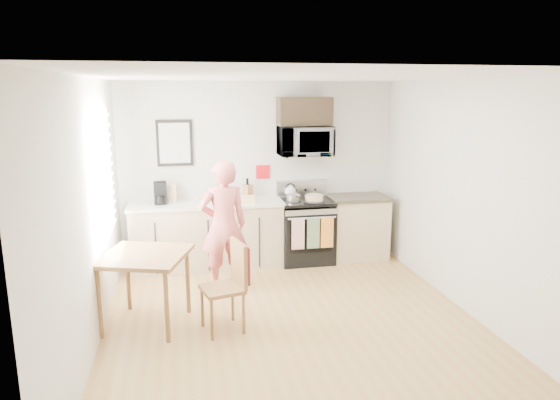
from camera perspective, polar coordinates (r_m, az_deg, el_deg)
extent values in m
plane|color=#9E723D|center=(5.57, 1.52, -13.89)|extent=(4.60, 4.60, 0.00)
cube|color=beige|center=(7.35, -2.39, 3.23)|extent=(4.00, 0.04, 2.60)
cube|color=beige|center=(3.03, 11.46, -10.42)|extent=(4.00, 0.04, 2.60)
cube|color=beige|center=(5.08, -20.97, -1.69)|extent=(0.04, 4.60, 2.60)
cube|color=beige|center=(5.90, 20.92, 0.16)|extent=(0.04, 4.60, 2.60)
cube|color=white|center=(5.00, 1.69, 13.93)|extent=(4.00, 4.60, 0.04)
cube|color=white|center=(5.81, -19.70, 2.59)|extent=(0.02, 1.40, 1.50)
cube|color=white|center=(5.80, -19.60, 2.59)|extent=(0.01, 1.30, 1.40)
cube|color=tan|center=(7.16, -8.30, -4.10)|extent=(2.10, 0.60, 0.90)
cube|color=#EFE7CD|center=(7.05, -8.42, -0.43)|extent=(2.14, 0.64, 0.04)
cube|color=tan|center=(7.60, 8.76, -3.16)|extent=(0.84, 0.60, 0.90)
cube|color=black|center=(7.49, 8.88, 0.31)|extent=(0.88, 0.64, 0.04)
cube|color=black|center=(7.36, 2.93, -4.05)|extent=(0.76, 0.65, 0.77)
cube|color=black|center=(7.05, 3.56, -4.26)|extent=(0.61, 0.02, 0.45)
cube|color=#ADAEB2|center=(6.97, 3.60, -1.65)|extent=(0.74, 0.02, 0.14)
cylinder|color=#ADAEB2|center=(6.93, 3.69, -2.06)|extent=(0.68, 0.02, 0.02)
cube|color=black|center=(7.23, 2.98, -0.14)|extent=(0.76, 0.65, 0.04)
cube|color=#ADAEB2|center=(7.47, 2.47, 1.35)|extent=(0.76, 0.08, 0.24)
cube|color=silver|center=(6.94, 2.07, -3.92)|extent=(0.18, 0.02, 0.44)
cube|color=#536F4A|center=(6.99, 3.83, -3.81)|extent=(0.18, 0.02, 0.44)
cube|color=orange|center=(7.04, 5.41, -3.72)|extent=(0.18, 0.02, 0.44)
imported|color=#ADAEB2|center=(7.20, 2.85, 6.73)|extent=(0.76, 0.51, 0.42)
cube|color=black|center=(7.21, 2.79, 10.09)|extent=(0.76, 0.35, 0.40)
cube|color=black|center=(7.18, -11.95, 6.39)|extent=(0.50, 0.03, 0.65)
cube|color=beige|center=(7.16, -11.96, 6.38)|extent=(0.42, 0.01, 0.56)
cube|color=#B40F14|center=(7.34, -1.99, 3.23)|extent=(0.20, 0.02, 0.20)
imported|color=#BC3B33|center=(6.28, -6.46, -2.88)|extent=(0.65, 0.47, 1.64)
cube|color=brown|center=(5.43, -15.30, -6.18)|extent=(0.85, 0.85, 0.04)
cylinder|color=brown|center=(5.42, -19.97, -11.07)|extent=(0.05, 0.05, 0.75)
cylinder|color=brown|center=(5.15, -12.82, -11.85)|extent=(0.05, 0.05, 0.75)
cylinder|color=brown|center=(6.00, -16.98, -8.54)|extent=(0.05, 0.05, 0.75)
cylinder|color=brown|center=(5.76, -10.50, -9.07)|extent=(0.05, 0.05, 0.75)
cube|color=brown|center=(5.27, -6.63, -10.07)|extent=(0.48, 0.48, 0.04)
cube|color=brown|center=(5.24, -4.72, -7.24)|extent=(0.13, 0.40, 0.48)
cube|color=#530E11|center=(5.24, -4.46, -7.10)|extent=(0.14, 0.36, 0.40)
cylinder|color=brown|center=(5.17, -7.79, -13.45)|extent=(0.03, 0.03, 0.44)
cylinder|color=brown|center=(5.27, -4.17, -12.86)|extent=(0.03, 0.03, 0.44)
cylinder|color=brown|center=(5.47, -8.87, -12.01)|extent=(0.03, 0.03, 0.44)
cylinder|color=brown|center=(5.56, -5.44, -11.48)|extent=(0.03, 0.03, 0.44)
cube|color=brown|center=(7.23, -3.65, 0.99)|extent=(0.14, 0.15, 0.20)
cylinder|color=#B40F14|center=(7.22, -7.06, 0.62)|extent=(0.11, 0.11, 0.13)
imported|color=white|center=(7.17, -8.55, 0.14)|extent=(0.21, 0.21, 0.05)
cube|color=tan|center=(7.12, -12.12, 0.79)|extent=(0.11, 0.11, 0.26)
cube|color=black|center=(7.07, -13.53, 0.81)|extent=(0.18, 0.22, 0.30)
cylinder|color=black|center=(6.99, -13.53, 0.06)|extent=(0.11, 0.11, 0.11)
cube|color=tan|center=(6.91, -4.04, 0.04)|extent=(0.30, 0.18, 0.11)
cylinder|color=black|center=(7.09, 3.94, -0.14)|extent=(0.31, 0.31, 0.02)
cylinder|color=tan|center=(7.07, 3.94, 0.28)|extent=(0.25, 0.25, 0.08)
sphere|color=white|center=(7.36, 1.21, 0.95)|extent=(0.17, 0.17, 0.17)
cone|color=white|center=(7.34, 1.21, 1.63)|extent=(0.05, 0.05, 0.05)
torus|color=black|center=(7.35, 1.21, 1.35)|extent=(0.15, 0.02, 0.15)
cylinder|color=#ADAEB2|center=(7.10, 1.58, 0.24)|extent=(0.20, 0.20, 0.10)
cylinder|color=black|center=(6.95, 2.01, 0.32)|extent=(0.04, 0.18, 0.02)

